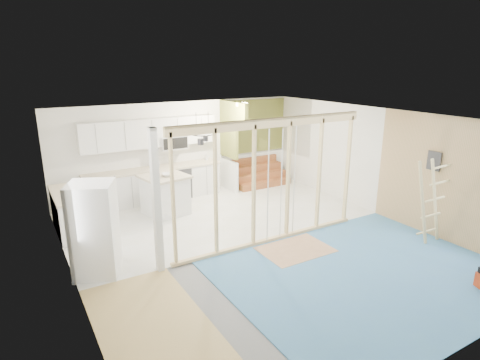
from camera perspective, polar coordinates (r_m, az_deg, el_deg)
room at (r=7.91m, az=2.71°, el=-0.65°), size 7.01×8.01×2.61m
floor_overlays at (r=8.46m, az=2.78°, el=-8.85°), size 7.00×8.00×0.03m
stud_frame at (r=7.72m, az=1.39°, el=1.07°), size 4.66×0.14×2.60m
base_cabinets at (r=10.49m, az=-15.05°, el=-1.67°), size 4.45×2.24×0.93m
upper_cabinets at (r=10.81m, az=-12.32°, el=6.44°), size 3.60×0.41×0.85m
green_partition at (r=12.05m, az=1.28°, el=3.55°), size 2.25×1.51×2.60m
pot_rack at (r=9.21m, az=-5.35°, el=6.19°), size 0.52×0.52×0.72m
sheathing_panel at (r=9.08m, az=28.89°, el=-0.47°), size 0.02×4.00×2.60m
electrical_panel at (r=9.26m, az=25.88°, el=2.47°), size 0.04×0.30×0.40m
ceiling_light at (r=10.90m, az=0.27°, el=10.71°), size 0.32×0.32×0.08m
fridge at (r=7.39m, az=-19.92°, el=-6.68°), size 0.98×0.94×1.68m
island at (r=9.98m, az=-10.60°, el=-2.13°), size 1.18×1.18×1.00m
bowl at (r=9.75m, az=-10.21°, el=0.75°), size 0.31×0.31×0.07m
soap_bottle_a at (r=10.90m, az=-11.65°, el=2.51°), size 0.13×0.13×0.27m
soap_bottle_b at (r=11.52m, az=-4.80°, el=3.32°), size 0.09×0.09×0.19m
ladder at (r=9.01m, az=25.45°, el=-2.75°), size 0.94×0.19×1.78m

